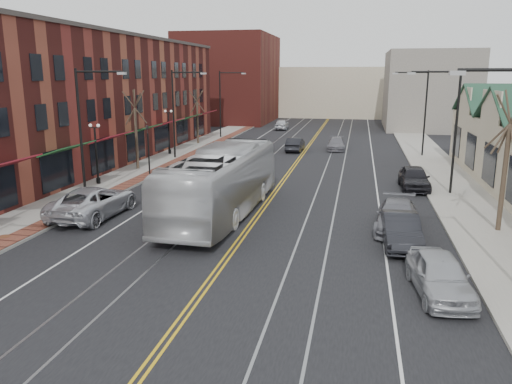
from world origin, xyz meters
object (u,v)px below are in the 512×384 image
at_px(transit_bus, 222,182).
at_px(parked_car_a, 440,275).
at_px(parked_suv, 94,202).
at_px(parked_car_d, 414,178).
at_px(parked_car_c, 397,216).
at_px(parked_car_b, 401,230).

relative_size(transit_bus, parked_car_a, 3.05).
bearing_deg(parked_car_a, parked_suv, 151.90).
distance_m(parked_car_a, parked_car_d, 17.58).
bearing_deg(parked_car_d, parked_car_a, -94.24).
relative_size(parked_suv, parked_car_c, 1.23).
bearing_deg(parked_suv, parked_car_c, -175.74).
distance_m(parked_car_a, parked_car_c, 7.73).
height_order(transit_bus, parked_suv, transit_bus).
bearing_deg(parked_car_d, parked_car_b, -99.91).
height_order(parked_suv, parked_car_d, parked_suv).
xyz_separation_m(transit_bus, parked_car_d, (11.30, 8.94, -1.09)).
distance_m(parked_suv, parked_car_a, 18.76).
xyz_separation_m(parked_suv, parked_car_d, (18.28, 10.72, -0.06)).
relative_size(parked_suv, parked_car_b, 1.36).
xyz_separation_m(transit_bus, parked_suv, (-6.98, -1.78, -1.03)).
height_order(parked_car_a, parked_car_b, parked_car_a).
height_order(transit_bus, parked_car_b, transit_bus).
bearing_deg(parked_car_b, parked_car_a, -81.84).
distance_m(transit_bus, parked_car_c, 9.62).
bearing_deg(transit_bus, parked_suv, 16.55).
distance_m(parked_car_b, parked_car_d, 12.46).
xyz_separation_m(parked_car_a, parked_car_b, (-0.99, 5.23, -0.01)).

